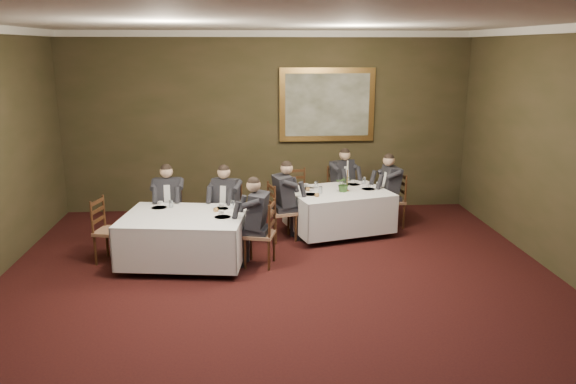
{
  "coord_description": "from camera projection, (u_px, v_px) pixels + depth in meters",
  "views": [
    {
      "loc": [
        -0.45,
        -6.03,
        3.2
      ],
      "look_at": [
        0.16,
        1.85,
        1.15
      ],
      "focal_mm": 35.0,
      "sensor_mm": 36.0,
      "label": 1
    }
  ],
  "objects": [
    {
      "name": "ground",
      "position": [
        287.0,
        325.0,
        6.66
      ],
      "size": [
        10.0,
        10.0,
        0.0
      ],
      "primitive_type": "plane",
      "color": "black",
      "rests_on": "ground"
    },
    {
      "name": "ceiling",
      "position": [
        286.0,
        17.0,
        5.78
      ],
      "size": [
        8.0,
        10.0,
        0.1
      ],
      "primitive_type": "cube",
      "color": "silver",
      "rests_on": "back_wall"
    },
    {
      "name": "back_wall",
      "position": [
        268.0,
        123.0,
        11.04
      ],
      "size": [
        8.0,
        0.1,
        3.5
      ],
      "primitive_type": "cube",
      "color": "#312E18",
      "rests_on": "ground"
    },
    {
      "name": "crown_molding",
      "position": [
        286.0,
        23.0,
        5.8
      ],
      "size": [
        8.0,
        10.0,
        0.12
      ],
      "color": "white",
      "rests_on": "back_wall"
    },
    {
      "name": "table_main",
      "position": [
        338.0,
        208.0,
        9.85
      ],
      "size": [
        1.96,
        1.68,
        0.67
      ],
      "rotation": [
        0.0,
        0.0,
        0.27
      ],
      "color": "black",
      "rests_on": "ground"
    },
    {
      "name": "table_second",
      "position": [
        185.0,
        235.0,
        8.45
      ],
      "size": [
        1.98,
        1.62,
        0.67
      ],
      "rotation": [
        0.0,
        0.0,
        -0.14
      ],
      "color": "black",
      "rests_on": "ground"
    },
    {
      "name": "chair_main_backleft",
      "position": [
        297.0,
        207.0,
        10.53
      ],
      "size": [
        0.51,
        0.49,
        1.0
      ],
      "rotation": [
        0.0,
        0.0,
        3.33
      ],
      "color": "brown",
      "rests_on": "ground"
    },
    {
      "name": "chair_main_backright",
      "position": [
        341.0,
        203.0,
        10.83
      ],
      "size": [
        0.59,
        0.58,
        1.0
      ],
      "rotation": [
        0.0,
        0.0,
        3.64
      ],
      "color": "brown",
      "rests_on": "ground"
    },
    {
      "name": "diner_main_backright",
      "position": [
        341.0,
        191.0,
        10.76
      ],
      "size": [
        0.58,
        0.61,
        1.35
      ],
      "rotation": [
        0.0,
        0.0,
        3.64
      ],
      "color": "black",
      "rests_on": "chair_main_backright"
    },
    {
      "name": "chair_main_endleft",
      "position": [
        282.0,
        223.0,
        9.55
      ],
      "size": [
        0.52,
        0.53,
        1.0
      ],
      "rotation": [
        0.0,
        0.0,
        -1.31
      ],
      "color": "brown",
      "rests_on": "ground"
    },
    {
      "name": "diner_main_endleft",
      "position": [
        282.0,
        211.0,
        9.49
      ],
      "size": [
        0.57,
        0.51,
        1.35
      ],
      "rotation": [
        0.0,
        0.0,
        -1.31
      ],
      "color": "black",
      "rests_on": "chair_main_endleft"
    },
    {
      "name": "chair_main_endright",
      "position": [
        391.0,
        212.0,
        10.24
      ],
      "size": [
        0.47,
        0.49,
        1.0
      ],
      "rotation": [
        0.0,
        0.0,
        1.7
      ],
      "color": "brown",
      "rests_on": "ground"
    },
    {
      "name": "diner_main_endright",
      "position": [
        391.0,
        199.0,
        10.18
      ],
      "size": [
        0.53,
        0.46,
        1.35
      ],
      "rotation": [
        0.0,
        0.0,
        1.7
      ],
      "color": "black",
      "rests_on": "chair_main_endright"
    },
    {
      "name": "chair_sec_backleft",
      "position": [
        170.0,
        226.0,
        9.42
      ],
      "size": [
        0.45,
        0.43,
        1.0
      ],
      "rotation": [
        0.0,
        0.0,
        3.16
      ],
      "color": "brown",
      "rests_on": "ground"
    },
    {
      "name": "diner_sec_backleft",
      "position": [
        169.0,
        213.0,
        9.35
      ],
      "size": [
        0.43,
        0.49,
        1.35
      ],
      "rotation": [
        0.0,
        0.0,
        3.16
      ],
      "color": "black",
      "rests_on": "chair_sec_backleft"
    },
    {
      "name": "chair_sec_backright",
      "position": [
        228.0,
        227.0,
        9.36
      ],
      "size": [
        0.56,
        0.55,
        1.0
      ],
      "rotation": [
        0.0,
        0.0,
        2.79
      ],
      "color": "brown",
      "rests_on": "ground"
    },
    {
      "name": "diner_sec_backright",
      "position": [
        227.0,
        214.0,
        9.29
      ],
      "size": [
        0.54,
        0.59,
        1.35
      ],
      "rotation": [
        0.0,
        0.0,
        2.79
      ],
      "color": "black",
      "rests_on": "chair_sec_backright"
    },
    {
      "name": "chair_sec_endright",
      "position": [
        260.0,
        247.0,
        8.42
      ],
      "size": [
        0.52,
        0.53,
        1.0
      ],
      "rotation": [
        0.0,
        0.0,
        1.32
      ],
      "color": "brown",
      "rests_on": "ground"
    },
    {
      "name": "diner_sec_endright",
      "position": [
        260.0,
        233.0,
        8.36
      ],
      "size": [
        0.56,
        0.51,
        1.35
      ],
      "rotation": [
        0.0,
        0.0,
        1.32
      ],
      "color": "black",
      "rests_on": "chair_sec_endright"
    },
    {
      "name": "chair_sec_endleft",
      "position": [
        111.0,
        244.0,
        8.56
      ],
      "size": [
        0.51,
        0.53,
        1.0
      ],
      "rotation": [
        0.0,
        0.0,
        -1.81
      ],
      "color": "brown",
      "rests_on": "ground"
    },
    {
      "name": "centerpiece",
      "position": [
        344.0,
        183.0,
        9.7
      ],
      "size": [
        0.32,
        0.3,
        0.3
      ],
      "primitive_type": "imported",
      "rotation": [
        0.0,
        0.0,
        -0.26
      ],
      "color": "#2D5926",
      "rests_on": "table_main"
    },
    {
      "name": "candlestick",
      "position": [
        347.0,
        179.0,
        9.74
      ],
      "size": [
        0.08,
        0.08,
        0.55
      ],
      "color": "#B88438",
      "rests_on": "table_main"
    },
    {
      "name": "place_setting_table_main",
      "position": [
        310.0,
        186.0,
        9.97
      ],
      "size": [
        0.33,
        0.31,
        0.14
      ],
      "color": "white",
      "rests_on": "table_main"
    },
    {
      "name": "place_setting_table_second",
      "position": [
        163.0,
        205.0,
        8.79
      ],
      "size": [
        0.33,
        0.31,
        0.14
      ],
      "color": "white",
      "rests_on": "table_second"
    },
    {
      "name": "painting",
      "position": [
        327.0,
        105.0,
        10.98
      ],
      "size": [
        1.87,
        0.09,
        1.43
      ],
      "color": "#E8B455",
      "rests_on": "back_wall"
    }
  ]
}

